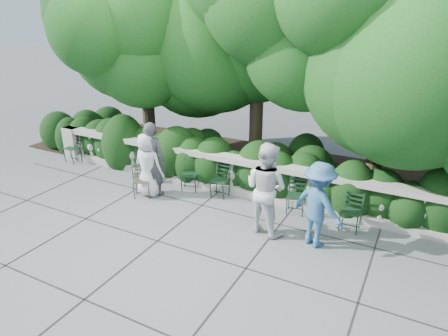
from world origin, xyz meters
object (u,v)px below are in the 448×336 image
at_px(chair_e, 294,216).
at_px(chair_b, 217,199).
at_px(chair_c, 140,182).
at_px(person_businessman, 148,165).
at_px(person_casual_man, 266,188).
at_px(chair_f, 347,233).
at_px(person_older_blue, 318,205).
at_px(chair_weathered, 142,199).
at_px(chair_a, 70,163).
at_px(chair_d, 189,192).
at_px(person_woman_grey, 152,159).

bearing_deg(chair_e, chair_b, 171.14).
xyz_separation_m(chair_b, chair_c, (-2.36, -0.09, 0.00)).
relative_size(person_businessman, person_casual_man, 0.83).
distance_m(chair_b, person_casual_man, 2.08).
xyz_separation_m(chair_f, person_older_blue, (-0.50, -0.73, 0.88)).
xyz_separation_m(chair_f, chair_weathered, (-4.89, -0.74, 0.00)).
distance_m(chair_c, person_casual_man, 4.17).
distance_m(chair_f, person_businessman, 4.96).
relative_size(chair_b, chair_e, 1.00).
bearing_deg(chair_a, chair_b, 3.89).
distance_m(chair_d, chair_f, 4.07).
xyz_separation_m(chair_d, person_woman_grey, (-0.74, -0.47, 0.95)).
xyz_separation_m(chair_d, chair_weathered, (-0.83, -0.88, 0.00)).
bearing_deg(chair_b, chair_a, 178.68).
xyz_separation_m(chair_a, chair_d, (4.37, -0.07, 0.00)).
xyz_separation_m(chair_a, chair_b, (5.20, -0.05, 0.00)).
distance_m(person_woman_grey, person_older_blue, 4.32).
relative_size(chair_c, chair_e, 1.00).
xyz_separation_m(chair_c, person_businessman, (0.72, -0.49, 0.82)).
bearing_deg(person_businessman, chair_weathered, 87.52).
height_order(person_woman_grey, person_older_blue, person_woman_grey).
relative_size(chair_e, chair_weathered, 1.00).
bearing_deg(person_businessman, chair_d, -144.79).
xyz_separation_m(chair_c, chair_f, (5.59, -0.07, 0.00)).
height_order(chair_a, chair_d, same).
bearing_deg(person_casual_man, chair_a, 6.81).
bearing_deg(person_older_blue, person_woman_grey, 18.30).
xyz_separation_m(chair_weathered, person_older_blue, (4.39, 0.01, 0.88)).
distance_m(chair_d, person_woman_grey, 1.30).
height_order(chair_a, chair_c, same).
xyz_separation_m(chair_b, person_woman_grey, (-1.57, -0.49, 0.95)).
relative_size(chair_a, chair_c, 1.00).
height_order(chair_d, person_casual_man, person_casual_man).
bearing_deg(chair_weathered, person_businessman, 57.41).
bearing_deg(chair_b, chair_e, 0.46).
bearing_deg(chair_b, chair_c, -178.48).
distance_m(chair_weathered, person_businessman, 0.88).
xyz_separation_m(chair_d, chair_e, (2.82, 0.06, 0.00)).
bearing_deg(chair_weathered, chair_d, 16.76).
xyz_separation_m(chair_e, chair_f, (1.24, -0.20, 0.00)).
distance_m(chair_c, person_older_blue, 5.23).
height_order(chair_e, chair_weathered, same).
bearing_deg(chair_f, chair_c, -178.68).
distance_m(chair_a, chair_f, 8.44).
distance_m(chair_b, chair_d, 0.83).
xyz_separation_m(chair_b, chair_weathered, (-1.66, -0.90, 0.00)).
height_order(chair_c, person_woman_grey, person_woman_grey).
distance_m(chair_b, chair_f, 3.24).
relative_size(chair_f, person_businessman, 0.51).
relative_size(chair_d, person_woman_grey, 0.44).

